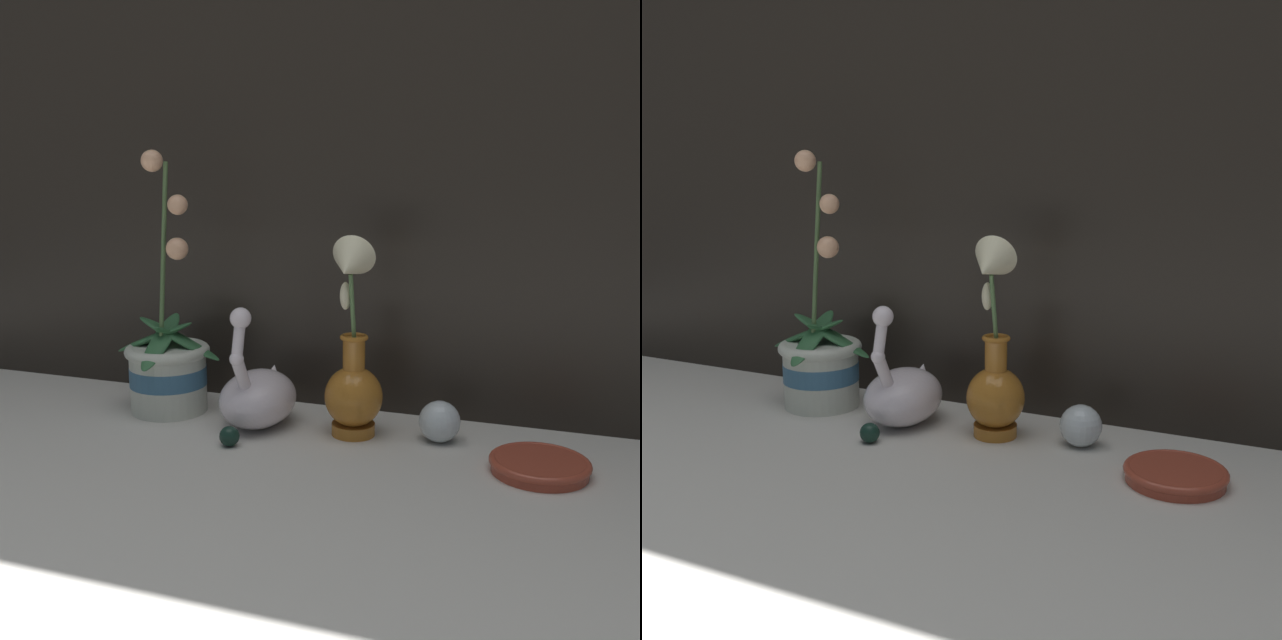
{
  "view_description": "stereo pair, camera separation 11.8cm",
  "coord_description": "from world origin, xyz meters",
  "views": [
    {
      "loc": [
        0.35,
        -0.94,
        0.43
      ],
      "look_at": [
        -0.04,
        0.15,
        0.19
      ],
      "focal_mm": 42.0,
      "sensor_mm": 36.0,
      "label": 1
    },
    {
      "loc": [
        0.45,
        -0.9,
        0.43
      ],
      "look_at": [
        -0.04,
        0.15,
        0.19
      ],
      "focal_mm": 42.0,
      "sensor_mm": 36.0,
      "label": 2
    }
  ],
  "objects": [
    {
      "name": "amber_dish",
      "position": [
        0.31,
        0.1,
        0.01
      ],
      "size": [
        0.14,
        0.14,
        0.02
      ],
      "color": "#A8422D",
      "rests_on": "ground_plane"
    },
    {
      "name": "blue_vase",
      "position": [
        0.01,
        0.16,
        0.11
      ],
      "size": [
        0.09,
        0.12,
        0.33
      ],
      "color": "#B26B23",
      "rests_on": "ground_plane"
    },
    {
      "name": "swan_figurine",
      "position": [
        -0.15,
        0.16,
        0.05
      ],
      "size": [
        0.12,
        0.19,
        0.21
      ],
      "color": "white",
      "rests_on": "ground_plane"
    },
    {
      "name": "ground_plane",
      "position": [
        0.0,
        0.0,
        0.0
      ],
      "size": [
        2.8,
        2.8,
        0.0
      ],
      "primitive_type": "plane",
      "color": "beige"
    },
    {
      "name": "window_backdrop",
      "position": [
        0.0,
        0.31,
        0.6
      ],
      "size": [
        2.8,
        0.03,
        1.2
      ],
      "color": "black",
      "rests_on": "ground_plane"
    },
    {
      "name": "glass_bauble",
      "position": [
        -0.16,
        0.05,
        0.02
      ],
      "size": [
        0.03,
        0.03,
        0.03
      ],
      "color": "#142D23",
      "rests_on": "ground_plane"
    },
    {
      "name": "glass_sphere",
      "position": [
        0.15,
        0.18,
        0.03
      ],
      "size": [
        0.07,
        0.07,
        0.07
      ],
      "color": "silver",
      "rests_on": "ground_plane"
    },
    {
      "name": "orchid_potted_plant",
      "position": [
        -0.33,
        0.17,
        0.08
      ],
      "size": [
        0.2,
        0.18,
        0.46
      ],
      "color": "beige",
      "rests_on": "ground_plane"
    }
  ]
}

